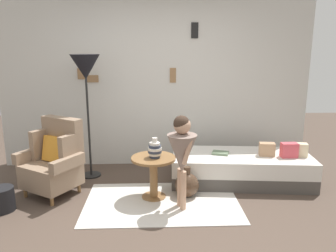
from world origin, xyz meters
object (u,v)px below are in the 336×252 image
(demijohn_near, at_px, (187,185))
(daybed, at_px, (241,168))
(armchair, at_px, (55,160))
(book_on_daybed, at_px, (220,153))
(vase_striped, at_px, (155,149))
(side_table, at_px, (154,169))
(floor_lamp, at_px, (86,71))
(magazine_basket, at_px, (2,199))
(person_child, at_px, (182,150))

(demijohn_near, bearing_deg, daybed, 29.01)
(armchair, height_order, book_on_daybed, armchair)
(daybed, bearing_deg, vase_striped, -158.62)
(side_table, relative_size, floor_lamp, 0.31)
(demijohn_near, distance_m, magazine_basket, 2.19)
(side_table, relative_size, person_child, 0.49)
(daybed, relative_size, side_table, 3.58)
(side_table, xyz_separation_m, floor_lamp, (-0.92, 0.77, 1.14))
(daybed, xyz_separation_m, floor_lamp, (-2.14, 0.31, 1.32))
(floor_lamp, distance_m, demijohn_near, 2.06)
(demijohn_near, bearing_deg, vase_striped, -176.21)
(armchair, xyz_separation_m, floor_lamp, (0.34, 0.57, 1.08))
(armchair, bearing_deg, vase_striped, -9.51)
(side_table, height_order, demijohn_near, side_table)
(side_table, xyz_separation_m, demijohn_near, (0.42, 0.02, -0.22))
(daybed, relative_size, magazine_basket, 7.03)
(armchair, distance_m, magazine_basket, 0.74)
(daybed, height_order, side_table, side_table)
(demijohn_near, bearing_deg, person_child, -106.62)
(daybed, relative_size, demijohn_near, 5.01)
(vase_striped, distance_m, book_on_daybed, 1.06)
(side_table, height_order, book_on_daybed, side_table)
(armchair, xyz_separation_m, book_on_daybed, (2.19, 0.29, -0.02))
(person_child, xyz_separation_m, book_on_daybed, (0.60, 0.79, -0.30))
(vase_striped, height_order, person_child, person_child)
(demijohn_near, xyz_separation_m, magazine_basket, (-2.17, -0.29, -0.02))
(side_table, distance_m, demijohn_near, 0.47)
(side_table, height_order, magazine_basket, side_table)
(person_child, relative_size, book_on_daybed, 5.06)
(book_on_daybed, bearing_deg, magazine_basket, -164.05)
(armchair, relative_size, demijohn_near, 2.47)
(vase_striped, xyz_separation_m, person_child, (0.31, -0.28, 0.08))
(magazine_basket, bearing_deg, book_on_daybed, 15.95)
(vase_striped, relative_size, floor_lamp, 0.14)
(vase_striped, xyz_separation_m, floor_lamp, (-0.94, 0.78, 0.89))
(daybed, bearing_deg, side_table, -159.25)
(magazine_basket, bearing_deg, person_child, -0.64)
(daybed, height_order, vase_striped, vase_striped)
(armchair, distance_m, floor_lamp, 1.27)
(floor_lamp, bearing_deg, demijohn_near, -29.36)
(side_table, distance_m, floor_lamp, 1.66)
(armchair, height_order, side_table, armchair)
(book_on_daybed, distance_m, demijohn_near, 0.74)
(armchair, relative_size, side_table, 1.77)
(armchair, distance_m, daybed, 2.50)
(side_table, bearing_deg, book_on_daybed, 28.09)
(armchair, xyz_separation_m, demijohn_near, (1.68, -0.19, -0.28))
(side_table, bearing_deg, floor_lamp, 140.04)
(person_child, bearing_deg, daybed, 40.23)
(vase_striped, relative_size, magazine_basket, 0.89)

